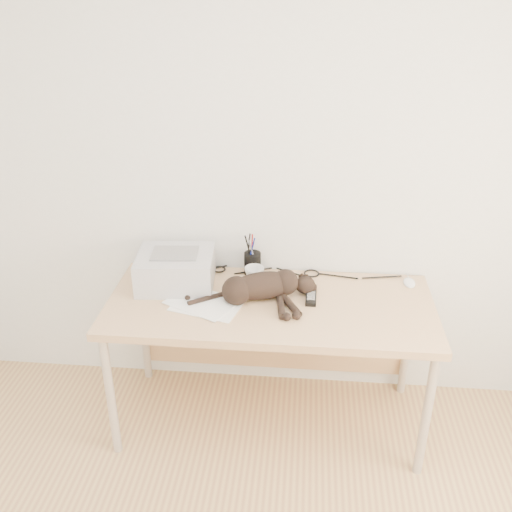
# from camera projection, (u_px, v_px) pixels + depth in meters

# --- Properties ---
(wall_back) EXTENTS (3.50, 0.00, 3.50)m
(wall_back) POSITION_uv_depth(u_px,v_px,m) (276.00, 170.00, 2.86)
(wall_back) COLOR white
(wall_back) RESTS_ON floor
(desk) EXTENTS (1.60, 0.70, 0.74)m
(desk) POSITION_uv_depth(u_px,v_px,m) (271.00, 316.00, 2.92)
(desk) COLOR tan
(desk) RESTS_ON floor
(printer) EXTENTS (0.41, 0.36, 0.18)m
(printer) POSITION_uv_depth(u_px,v_px,m) (176.00, 269.00, 2.92)
(printer) COLOR silver
(printer) RESTS_ON desk
(papers) EXTENTS (0.41, 0.35, 0.01)m
(papers) POSITION_uv_depth(u_px,v_px,m) (205.00, 303.00, 2.78)
(papers) COLOR white
(papers) RESTS_ON desk
(cat) EXTENTS (0.64, 0.33, 0.15)m
(cat) POSITION_uv_depth(u_px,v_px,m) (259.00, 288.00, 2.79)
(cat) COLOR black
(cat) RESTS_ON desk
(mug) EXTENTS (0.14, 0.14, 0.09)m
(mug) POSITION_uv_depth(u_px,v_px,m) (254.00, 276.00, 2.93)
(mug) COLOR white
(mug) RESTS_ON desk
(pen_cup) EXTENTS (0.09, 0.09, 0.23)m
(pen_cup) POSITION_uv_depth(u_px,v_px,m) (252.00, 263.00, 3.03)
(pen_cup) COLOR black
(pen_cup) RESTS_ON desk
(remote_grey) EXTENTS (0.06, 0.20, 0.02)m
(remote_grey) POSITION_uv_depth(u_px,v_px,m) (255.00, 280.00, 2.97)
(remote_grey) COLOR gray
(remote_grey) RESTS_ON desk
(remote_black) EXTENTS (0.06, 0.19, 0.02)m
(remote_black) POSITION_uv_depth(u_px,v_px,m) (311.00, 295.00, 2.83)
(remote_black) COLOR black
(remote_black) RESTS_ON desk
(mouse) EXTENTS (0.06, 0.10, 0.03)m
(mouse) POSITION_uv_depth(u_px,v_px,m) (410.00, 281.00, 2.95)
(mouse) COLOR white
(mouse) RESTS_ON desk
(cable_tangle) EXTENTS (1.36, 0.09, 0.01)m
(cable_tangle) POSITION_uv_depth(u_px,v_px,m) (274.00, 272.00, 3.06)
(cable_tangle) COLOR black
(cable_tangle) RESTS_ON desk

